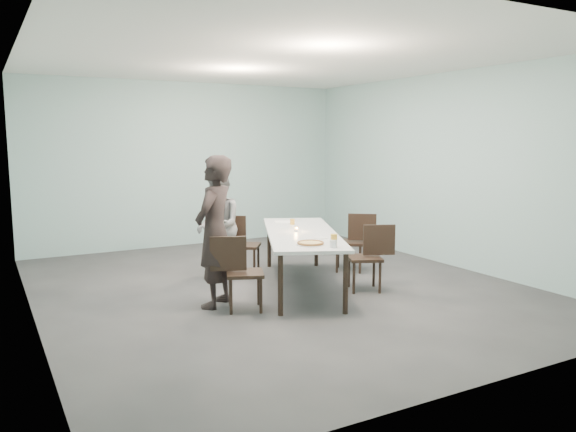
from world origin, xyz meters
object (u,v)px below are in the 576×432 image
table (301,236)px  diner_near (215,232)px  amber_tumbler (292,222)px  chair_near_left (238,268)px  side_plate (321,238)px  diner_far (218,226)px  pizza (311,243)px  tealight (296,230)px  chair_far_right (355,238)px  beer_glass (334,241)px  chair_far_left (239,241)px  chair_near_right (371,253)px  water_tumbler (333,244)px

table → diner_near: bearing=-169.2°
amber_tumbler → chair_near_left: bearing=-140.1°
side_plate → diner_far: bearing=116.7°
pizza → amber_tumbler: bearing=68.4°
side_plate → tealight: 0.57m
chair_far_right → side_plate: chair_far_right is taller
pizza → beer_glass: beer_glass is taller
beer_glass → chair_near_left: bearing=149.8°
chair_far_left → chair_far_right: same height
diner_far → side_plate: size_ratio=8.43×
diner_near → pizza: bearing=104.1°
chair_far_right → amber_tumbler: bearing=25.3°
diner_near → tealight: bearing=148.8°
chair_far_left → chair_near_right: same height
chair_far_left → beer_glass: (0.24, -2.12, 0.32)m
chair_far_left → diner_far: diner_far is taller
chair_far_right → tealight: 1.31m
table → chair_near_right: chair_near_right is taller
chair_far_right → pizza: bearing=76.6°
pizza → amber_tumbler: size_ratio=4.25×
chair_near_right → chair_far_right: 1.09m
chair_far_left → chair_near_left: bearing=-78.9°
diner_near → water_tumbler: diner_near is taller
side_plate → amber_tumbler: amber_tumbler is taller
chair_near_right → diner_far: size_ratio=0.57×
chair_near_left → amber_tumbler: size_ratio=10.88×
diner_far → table: bearing=49.5°
chair_near_left → pizza: chair_near_left is taller
diner_far → pizza: bearing=23.4°
tealight → amber_tumbler: (0.27, 0.57, 0.02)m
side_plate → tealight: (-0.02, 0.57, 0.02)m
chair_far_left → diner_far: bearing=-134.6°
chair_near_left → chair_far_left: size_ratio=1.00×
diner_near → water_tumbler: bearing=97.8°
chair_near_left → beer_glass: bearing=-8.6°
table → side_plate: (-0.04, -0.53, 0.06)m
amber_tumbler → chair_far_left: bearing=147.1°
chair_near_left → amber_tumbler: bearing=61.5°
table → water_tumbler: 1.14m
chair_far_right → diner_near: (-2.50, -0.66, 0.40)m
chair_near_right → diner_near: bearing=15.0°
chair_near_left → chair_near_right: 1.87m
diner_near → beer_glass: (1.13, -0.83, -0.07)m
chair_far_right → diner_near: size_ratio=0.48×
pizza → diner_near: bearing=148.3°
chair_near_left → water_tumbler: 1.14m
chair_far_right → side_plate: (-1.20, -0.94, 0.25)m
pizza → side_plate: 0.46m
diner_near → diner_far: diner_near is taller
diner_far → water_tumbler: 2.17m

